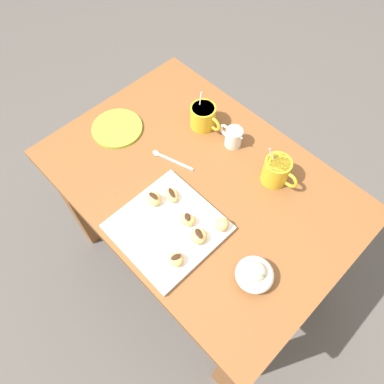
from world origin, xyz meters
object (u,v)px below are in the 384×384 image
at_px(ice_cream_bowl, 255,274).
at_px(beignet_2, 154,199).
at_px(dining_table, 199,200).
at_px(pastry_plate_square, 168,227).
at_px(saucer_lime_left, 117,128).
at_px(beignet_4, 222,224).
at_px(cream_pitcher_white, 233,136).
at_px(beignet_0, 176,259).
at_px(beignet_5, 187,220).
at_px(beignet_3, 172,195).
at_px(coffee_mug_mustard_right, 277,171).
at_px(beignet_1, 199,236).
at_px(coffee_mug_mustard_left, 203,116).

bearing_deg(ice_cream_bowl, beignet_2, -173.63).
bearing_deg(dining_table, beignet_2, -102.49).
bearing_deg(pastry_plate_square, saucer_lime_left, 162.31).
bearing_deg(beignet_4, cream_pitcher_white, 126.66).
bearing_deg(saucer_lime_left, beignet_4, -2.04).
bearing_deg(beignet_0, beignet_5, 121.60).
distance_m(beignet_3, beignet_5, 0.10).
xyz_separation_m(beignet_0, beignet_2, (-0.20, 0.09, 0.00)).
bearing_deg(coffee_mug_mustard_right, ice_cream_bowl, -60.50).
relative_size(saucer_lime_left, beignet_1, 3.58).
height_order(pastry_plate_square, ice_cream_bowl, ice_cream_bowl).
height_order(saucer_lime_left, beignet_5, beignet_5).
xyz_separation_m(ice_cream_bowl, beignet_2, (-0.38, -0.04, -0.00)).
bearing_deg(beignet_4, beignet_1, -104.90).
bearing_deg(pastry_plate_square, beignet_1, 22.79).
xyz_separation_m(coffee_mug_mustard_right, beignet_1, (-0.02, -0.34, -0.02)).
relative_size(coffee_mug_mustard_right, beignet_0, 3.17).
xyz_separation_m(coffee_mug_mustard_right, beignet_3, (-0.18, -0.30, -0.02)).
relative_size(dining_table, beignet_0, 22.56).
relative_size(dining_table, beignet_4, 23.08).
bearing_deg(beignet_2, beignet_1, 3.42).
distance_m(coffee_mug_mustard_left, beignet_0, 0.55).
height_order(ice_cream_bowl, beignet_5, ice_cream_bowl).
distance_m(beignet_0, beignet_5, 0.13).
height_order(beignet_0, beignet_4, beignet_4).
height_order(beignet_0, beignet_5, beignet_5).
height_order(dining_table, beignet_5, beignet_5).
bearing_deg(coffee_mug_mustard_left, beignet_5, -51.78).
bearing_deg(cream_pitcher_white, coffee_mug_mustard_right, -3.64).
xyz_separation_m(coffee_mug_mustard_left, beignet_5, (0.26, -0.33, -0.01)).
bearing_deg(ice_cream_bowl, beignet_3, 178.71).
xyz_separation_m(ice_cream_bowl, beignet_3, (-0.36, 0.01, -0.01)).
xyz_separation_m(cream_pitcher_white, beignet_3, (0.02, -0.31, -0.01)).
relative_size(beignet_2, beignet_4, 1.09).
xyz_separation_m(dining_table, saucer_lime_left, (-0.37, -0.06, 0.14)).
bearing_deg(beignet_3, beignet_5, -14.40).
bearing_deg(beignet_4, saucer_lime_left, 177.96).
height_order(ice_cream_bowl, beignet_0, ice_cream_bowl).
xyz_separation_m(coffee_mug_mustard_left, beignet_3, (0.16, -0.30, -0.02)).
height_order(pastry_plate_square, coffee_mug_mustard_left, coffee_mug_mustard_left).
xyz_separation_m(saucer_lime_left, beignet_4, (0.55, -0.02, 0.03)).
relative_size(ice_cream_bowl, beignet_5, 2.19).
bearing_deg(saucer_lime_left, cream_pitcher_white, 36.68).
relative_size(cream_pitcher_white, saucer_lime_left, 0.56).
height_order(saucer_lime_left, beignet_1, beignet_1).
distance_m(cream_pitcher_white, beignet_3, 0.31).
height_order(beignet_3, beignet_5, beignet_5).
relative_size(beignet_2, beignet_3, 0.91).
height_order(cream_pitcher_white, beignet_3, cream_pitcher_white).
distance_m(pastry_plate_square, beignet_1, 0.11).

